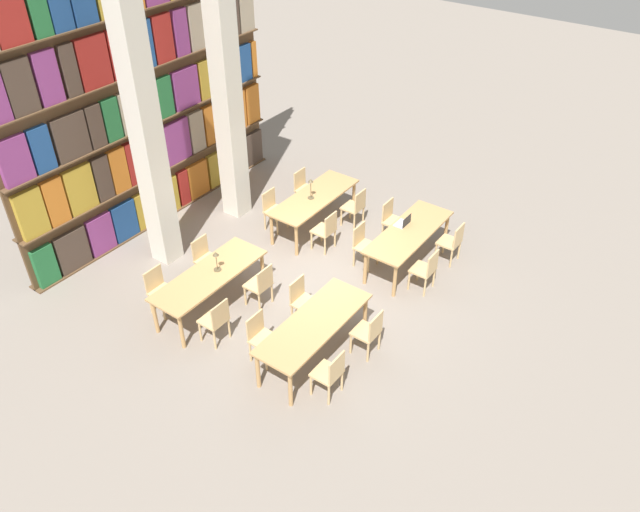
{
  "coord_description": "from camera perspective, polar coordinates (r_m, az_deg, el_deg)",
  "views": [
    {
      "loc": [
        -7.58,
        -5.57,
        7.64
      ],
      "look_at": [
        0.0,
        -0.12,
        0.69
      ],
      "focal_mm": 35.0,
      "sensor_mm": 36.0,
      "label": 1
    }
  ],
  "objects": [
    {
      "name": "ground_plane",
      "position": [
        12.11,
        -0.45,
        -2.43
      ],
      "size": [
        40.0,
        40.0,
        0.0
      ],
      "primitive_type": "plane",
      "color": "gray"
    },
    {
      "name": "bookshelf_bank",
      "position": [
        13.31,
        -15.6,
        13.49
      ],
      "size": [
        6.68,
        0.35,
        5.5
      ],
      "color": "brown",
      "rests_on": "ground_plane"
    },
    {
      "name": "pillar_left",
      "position": [
        11.69,
        -15.83,
        11.89
      ],
      "size": [
        0.45,
        0.45,
        6.0
      ],
      "color": "beige",
      "rests_on": "ground_plane"
    },
    {
      "name": "pillar_center",
      "position": [
        13.0,
        -8.61,
        15.35
      ],
      "size": [
        0.45,
        0.45,
        6.0
      ],
      "color": "beige",
      "rests_on": "ground_plane"
    },
    {
      "name": "reading_table_0",
      "position": [
        10.18,
        -0.53,
        -6.41
      ],
      "size": [
        2.28,
        0.81,
        0.77
      ],
      "color": "tan",
      "rests_on": "ground_plane"
    },
    {
      "name": "chair_0",
      "position": [
        9.74,
        0.92,
        -10.65
      ],
      "size": [
        0.42,
        0.4,
        0.88
      ],
      "color": "tan",
      "rests_on": "ground_plane"
    },
    {
      "name": "chair_1",
      "position": [
        10.35,
        -5.38,
        -7.33
      ],
      "size": [
        0.42,
        0.4,
        0.88
      ],
      "rotation": [
        0.0,
        0.0,
        3.14
      ],
      "color": "tan",
      "rests_on": "ground_plane"
    },
    {
      "name": "chair_2",
      "position": [
        10.41,
        4.5,
        -6.92
      ],
      "size": [
        0.42,
        0.4,
        0.88
      ],
      "color": "tan",
      "rests_on": "ground_plane"
    },
    {
      "name": "chair_3",
      "position": [
        10.98,
        -1.6,
        -4.05
      ],
      "size": [
        0.42,
        0.4,
        0.88
      ],
      "rotation": [
        0.0,
        0.0,
        3.14
      ],
      "color": "tan",
      "rests_on": "ground_plane"
    },
    {
      "name": "reading_table_1",
      "position": [
        12.35,
        8.13,
        1.98
      ],
      "size": [
        2.28,
        0.81,
        0.77
      ],
      "color": "tan",
      "rests_on": "ground_plane"
    },
    {
      "name": "chair_4",
      "position": [
        11.83,
        9.65,
        -1.2
      ],
      "size": [
        0.42,
        0.4,
        0.88
      ],
      "color": "tan",
      "rests_on": "ground_plane"
    },
    {
      "name": "chair_5",
      "position": [
        12.34,
        4.02,
        1.08
      ],
      "size": [
        0.42,
        0.4,
        0.88
      ],
      "rotation": [
        0.0,
        0.0,
        3.14
      ],
      "color": "tan",
      "rests_on": "ground_plane"
    },
    {
      "name": "chair_6",
      "position": [
        12.65,
        11.97,
        1.29
      ],
      "size": [
        0.42,
        0.4,
        0.88
      ],
      "color": "tan",
      "rests_on": "ground_plane"
    },
    {
      "name": "chair_7",
      "position": [
        13.13,
        6.6,
        3.34
      ],
      "size": [
        0.42,
        0.4,
        0.88
      ],
      "rotation": [
        0.0,
        0.0,
        3.14
      ],
      "color": "tan",
      "rests_on": "ground_plane"
    },
    {
      "name": "laptop",
      "position": [
        12.45,
        7.62,
        3.02
      ],
      "size": [
        0.32,
        0.22,
        0.21
      ],
      "rotation": [
        0.0,
        0.0,
        3.14
      ],
      "color": "silver",
      "rests_on": "reading_table_1"
    },
    {
      "name": "reading_table_2",
      "position": [
        11.3,
        -10.07,
        -1.96
      ],
      "size": [
        2.28,
        0.81,
        0.77
      ],
      "color": "tan",
      "rests_on": "ground_plane"
    },
    {
      "name": "chair_8",
      "position": [
        10.74,
        -9.5,
        -5.77
      ],
      "size": [
        0.42,
        0.4,
        0.88
      ],
      "color": "tan",
      "rests_on": "ground_plane"
    },
    {
      "name": "chair_9",
      "position": [
        11.56,
        -14.44,
        -2.97
      ],
      "size": [
        0.42,
        0.4,
        0.88
      ],
      "rotation": [
        0.0,
        0.0,
        3.14
      ],
      "color": "tan",
      "rests_on": "ground_plane"
    },
    {
      "name": "chair_10",
      "position": [
        11.36,
        -5.47,
        -2.59
      ],
      "size": [
        0.42,
        0.4,
        0.88
      ],
      "color": "tan",
      "rests_on": "ground_plane"
    },
    {
      "name": "chair_11",
      "position": [
        12.15,
        -10.43,
        -0.16
      ],
      "size": [
        0.42,
        0.4,
        0.88
      ],
      "rotation": [
        0.0,
        0.0,
        3.14
      ],
      "color": "tan",
      "rests_on": "ground_plane"
    },
    {
      "name": "desk_lamp_0",
      "position": [
        11.17,
        -9.48,
        -0.19
      ],
      "size": [
        0.14,
        0.14,
        0.4
      ],
      "color": "brown",
      "rests_on": "reading_table_2"
    },
    {
      "name": "reading_table_3",
      "position": [
        13.32,
        -0.53,
        5.19
      ],
      "size": [
        2.28,
        0.81,
        0.77
      ],
      "color": "tan",
      "rests_on": "ground_plane"
    },
    {
      "name": "chair_12",
      "position": [
        12.72,
        0.54,
        2.41
      ],
      "size": [
        0.42,
        0.4,
        0.88
      ],
      "color": "tan",
      "rests_on": "ground_plane"
    },
    {
      "name": "chair_13",
      "position": [
        13.43,
        -4.27,
        4.34
      ],
      "size": [
        0.42,
        0.4,
        0.88
      ],
      "rotation": [
        0.0,
        0.0,
        3.14
      ],
      "color": "tan",
      "rests_on": "ground_plane"
    },
    {
      "name": "chair_14",
      "position": [
        13.49,
        3.23,
        4.53
      ],
      "size": [
        0.42,
        0.4,
        0.88
      ],
      "color": "tan",
      "rests_on": "ground_plane"
    },
    {
      "name": "chair_15",
      "position": [
        14.16,
        -1.46,
        6.27
      ],
      "size": [
        0.42,
        0.4,
        0.88
      ],
      "rotation": [
        0.0,
        0.0,
        3.14
      ],
      "color": "tan",
      "rests_on": "ground_plane"
    },
    {
      "name": "desk_lamp_1",
      "position": [
        13.05,
        -0.85,
        6.48
      ],
      "size": [
        0.14,
        0.14,
        0.46
      ],
      "color": "brown",
      "rests_on": "reading_table_3"
    }
  ]
}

